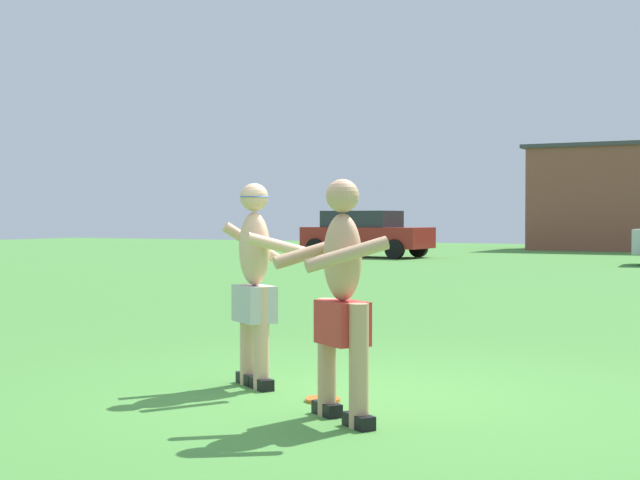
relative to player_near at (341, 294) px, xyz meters
name	(u,v)px	position (x,y,z in m)	size (l,w,h in m)	color
ground_plane	(361,396)	(-0.26, 0.85, -0.86)	(80.00, 80.00, 0.00)	#4C8E3D
player_near	(341,294)	(0.00, 0.00, 0.00)	(0.86, 0.72, 1.63)	black
player_in_gray	(255,275)	(-1.20, 0.82, 0.05)	(0.81, 0.76, 1.66)	black
frisbee	(323,400)	(-0.43, 0.54, -0.84)	(0.26, 0.26, 0.03)	orange
car_red_far_end	(366,233)	(-10.81, 23.22, -0.03)	(4.39, 2.21, 1.58)	maroon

